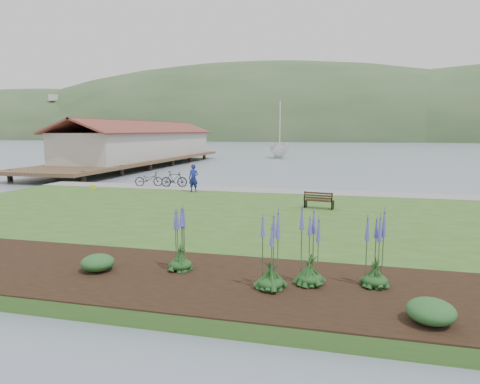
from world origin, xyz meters
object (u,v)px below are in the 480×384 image
object	(u,v)px
park_bench	(319,200)
sailboat	(279,158)
person	(193,176)
bicycle_a	(149,179)

from	to	relation	value
park_bench	sailboat	bearing A→B (deg)	111.48
park_bench	sailboat	world-z (taller)	sailboat
person	bicycle_a	world-z (taller)	person
sailboat	park_bench	bearing A→B (deg)	-104.47
bicycle_a	sailboat	world-z (taller)	sailboat
person	bicycle_a	distance (m)	4.48
bicycle_a	sailboat	size ratio (longest dim) A/B	0.07
park_bench	bicycle_a	size ratio (longest dim) A/B	0.78
sailboat	person	bearing A→B (deg)	-114.59
park_bench	person	world-z (taller)	person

